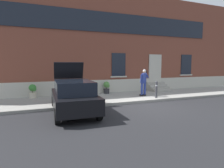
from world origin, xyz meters
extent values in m
plane|color=#232326|center=(0.00, 0.00, 0.00)|extent=(80.00, 80.00, 0.00)
cube|color=#99968E|center=(0.00, 2.80, 0.07)|extent=(24.00, 3.60, 0.15)
cube|color=gray|center=(0.00, 0.94, 0.07)|extent=(24.00, 0.12, 0.15)
cube|color=brown|center=(0.00, 5.30, 3.75)|extent=(24.00, 1.40, 7.50)
cube|color=#BCB7A8|center=(0.00, 4.58, 0.55)|extent=(24.00, 0.08, 1.10)
cube|color=#1E472D|center=(3.52, 4.57, 1.84)|extent=(1.00, 0.08, 2.10)
cube|color=#BCB7A8|center=(3.52, 4.55, 1.89)|extent=(1.16, 0.06, 2.24)
cube|color=black|center=(0.32, 4.57, 2.20)|extent=(1.10, 0.06, 1.70)
cube|color=#BCB7A8|center=(0.32, 4.54, 1.30)|extent=(1.30, 0.12, 0.10)
cube|color=black|center=(6.72, 4.57, 2.20)|extent=(1.10, 0.06, 1.70)
cube|color=#BCB7A8|center=(6.72, 4.54, 1.30)|extent=(1.30, 0.12, 0.10)
cube|color=black|center=(0.00, 4.57, 5.20)|extent=(16.80, 0.06, 1.40)
cube|color=#9E998E|center=(3.52, 3.48, 0.23)|extent=(1.59, 0.32, 0.16)
cube|color=#9E998E|center=(3.52, 3.80, 0.31)|extent=(1.59, 0.32, 0.32)
cube|color=#9E998E|center=(3.52, 4.12, 0.39)|extent=(1.59, 0.32, 0.48)
cube|color=#9E998E|center=(3.52, 4.44, 0.47)|extent=(1.59, 0.32, 0.64)
cube|color=black|center=(-3.86, 0.08, 0.62)|extent=(1.88, 4.06, 0.64)
cube|color=black|center=(-3.86, -0.07, 1.22)|extent=(1.62, 2.45, 0.56)
cube|color=black|center=(-3.79, 2.09, 0.40)|extent=(1.66, 0.16, 0.20)
cube|color=yellow|center=(-3.79, 2.09, 0.58)|extent=(0.52, 0.04, 0.12)
cube|color=#B21414|center=(-4.55, 2.11, 0.84)|extent=(0.16, 0.05, 0.18)
cube|color=#B21414|center=(-3.04, 2.06, 0.84)|extent=(0.16, 0.05, 0.18)
cube|color=black|center=(-3.82, 1.53, 1.90)|extent=(1.50, 0.41, 0.87)
cylinder|color=black|center=(-4.70, -1.29, 0.30)|extent=(0.22, 0.61, 0.60)
cylinder|color=black|center=(-3.11, -1.35, 0.30)|extent=(0.22, 0.61, 0.60)
cylinder|color=black|center=(-4.61, 1.51, 0.30)|extent=(0.22, 0.61, 0.60)
cylinder|color=black|center=(-3.02, 1.45, 0.30)|extent=(0.22, 0.61, 0.60)
cylinder|color=#333338|center=(1.46, 1.35, 0.62)|extent=(0.14, 0.14, 0.95)
sphere|color=#333338|center=(1.46, 1.35, 1.12)|extent=(0.15, 0.15, 0.15)
cylinder|color=silver|center=(1.46, 1.35, 0.92)|extent=(0.15, 0.15, 0.06)
cylinder|color=#333338|center=(-2.90, 1.35, 0.62)|extent=(0.14, 0.14, 0.95)
sphere|color=#333338|center=(-2.90, 1.35, 1.12)|extent=(0.15, 0.15, 0.15)
cylinder|color=silver|center=(-2.90, 1.35, 0.92)|extent=(0.15, 0.15, 0.06)
cylinder|color=navy|center=(0.98, 2.27, 0.60)|extent=(0.15, 0.15, 0.82)
cube|color=black|center=(0.98, 2.33, 0.20)|extent=(0.12, 0.28, 0.10)
cylinder|color=navy|center=(1.20, 2.27, 0.60)|extent=(0.15, 0.15, 0.82)
cube|color=black|center=(1.20, 2.33, 0.20)|extent=(0.12, 0.28, 0.10)
cylinder|color=navy|center=(1.09, 2.23, 1.32)|extent=(0.34, 0.41, 0.66)
sphere|color=tan|center=(1.09, 2.18, 1.76)|extent=(0.22, 0.22, 0.22)
sphere|color=silver|center=(1.09, 2.18, 1.79)|extent=(0.21, 0.21, 0.21)
cylinder|color=navy|center=(0.87, 2.20, 1.31)|extent=(0.09, 0.15, 0.57)
cylinder|color=navy|center=(1.29, 2.20, 1.53)|extent=(0.09, 0.43, 0.40)
cube|color=black|center=(1.24, 2.16, 1.74)|extent=(0.07, 0.02, 0.15)
cylinder|color=beige|center=(-5.65, 4.09, 0.32)|extent=(0.40, 0.40, 0.34)
cylinder|color=beige|center=(-5.65, 4.09, 0.46)|extent=(0.44, 0.44, 0.05)
cylinder|color=#47331E|center=(-5.65, 4.09, 0.61)|extent=(0.04, 0.04, 0.24)
sphere|color=#387F33|center=(-5.65, 4.09, 0.79)|extent=(0.44, 0.44, 0.44)
sphere|color=#387F33|center=(-5.55, 4.04, 0.69)|extent=(0.24, 0.24, 0.24)
cylinder|color=#B25B38|center=(-3.23, 4.17, 0.32)|extent=(0.40, 0.40, 0.34)
cylinder|color=#B25B38|center=(-3.23, 4.17, 0.46)|extent=(0.44, 0.44, 0.05)
cylinder|color=#47331E|center=(-3.23, 4.17, 0.61)|extent=(0.04, 0.04, 0.24)
sphere|color=#286B2D|center=(-3.23, 4.17, 0.79)|extent=(0.44, 0.44, 0.44)
sphere|color=#286B2D|center=(-3.13, 4.12, 0.69)|extent=(0.24, 0.24, 0.24)
cylinder|color=#2D2D30|center=(-0.80, 4.16, 0.32)|extent=(0.40, 0.40, 0.34)
cylinder|color=#2D2D30|center=(-0.80, 4.16, 0.46)|extent=(0.44, 0.44, 0.05)
cylinder|color=#47331E|center=(-0.80, 4.16, 0.61)|extent=(0.04, 0.04, 0.24)
sphere|color=#4C843D|center=(-0.80, 4.16, 0.79)|extent=(0.44, 0.44, 0.44)
sphere|color=#4C843D|center=(-0.70, 4.11, 0.69)|extent=(0.24, 0.24, 0.24)
camera|label=1|loc=(-5.32, -8.38, 2.22)|focal=30.26mm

